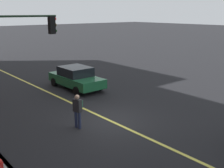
{
  "coord_description": "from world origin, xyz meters",
  "views": [
    {
      "loc": [
        -10.12,
        8.23,
        5.3
      ],
      "look_at": [
        -0.7,
        0.36,
        2.09
      ],
      "focal_mm": 44.39,
      "sensor_mm": 36.0,
      "label": 1
    }
  ],
  "objects": [
    {
      "name": "ground",
      "position": [
        0.0,
        0.0,
        0.0
      ],
      "size": [
        200.0,
        200.0,
        0.0
      ],
      "primitive_type": "plane",
      "color": "black"
    },
    {
      "name": "pedestrian_with_backpack",
      "position": [
        0.2,
        1.69,
        0.95
      ],
      "size": [
        0.43,
        0.44,
        1.63
      ],
      "color": "#262D4C",
      "rests_on": "ground"
    },
    {
      "name": "lane_stripe_center",
      "position": [
        0.0,
        0.0,
        0.01
      ],
      "size": [
        80.0,
        0.16,
        0.01
      ],
      "primitive_type": "cube",
      "color": "#D8CC4C",
      "rests_on": "ground"
    },
    {
      "name": "car_green",
      "position": [
        6.19,
        -2.05,
        0.78
      ],
      "size": [
        4.61,
        2.12,
        1.54
      ],
      "color": "#1E6038",
      "rests_on": "ground"
    },
    {
      "name": "traffic_light_mast",
      "position": [
        2.88,
        3.93,
        3.76
      ],
      "size": [
        0.28,
        4.8,
        5.4
      ],
      "color": "#1E3823",
      "rests_on": "ground"
    }
  ]
}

